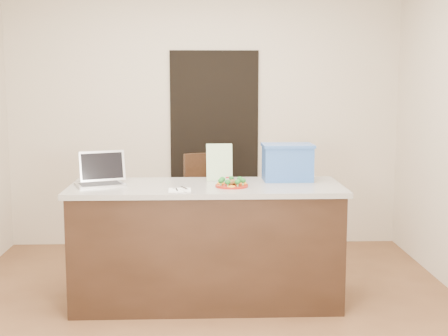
{
  "coord_description": "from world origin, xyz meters",
  "views": [
    {
      "loc": [
        -0.04,
        -4.4,
        1.72
      ],
      "look_at": [
        0.13,
        0.2,
        1.06
      ],
      "focal_mm": 50.0,
      "sensor_mm": 36.0,
      "label": 1
    }
  ],
  "objects_px": {
    "island": "(207,244)",
    "napkin": "(180,190)",
    "plate": "(232,185)",
    "blue_box": "(287,162)",
    "laptop": "(101,176)",
    "chair": "(208,203)",
    "yogurt_bottle": "(227,183)"
  },
  "relations": [
    {
      "from": "island",
      "to": "laptop",
      "type": "relative_size",
      "value": 4.99
    },
    {
      "from": "chair",
      "to": "blue_box",
      "type": "bearing_deg",
      "value": -70.23
    },
    {
      "from": "napkin",
      "to": "laptop",
      "type": "height_order",
      "value": "laptop"
    },
    {
      "from": "laptop",
      "to": "blue_box",
      "type": "bearing_deg",
      "value": -15.72
    },
    {
      "from": "yogurt_bottle",
      "to": "laptop",
      "type": "bearing_deg",
      "value": 171.33
    },
    {
      "from": "yogurt_bottle",
      "to": "laptop",
      "type": "xyz_separation_m",
      "value": [
        -0.96,
        0.15,
        0.04
      ]
    },
    {
      "from": "island",
      "to": "blue_box",
      "type": "height_order",
      "value": "blue_box"
    },
    {
      "from": "napkin",
      "to": "chair",
      "type": "height_order",
      "value": "chair"
    },
    {
      "from": "plate",
      "to": "blue_box",
      "type": "bearing_deg",
      "value": 31.5
    },
    {
      "from": "plate",
      "to": "napkin",
      "type": "relative_size",
      "value": 1.55
    },
    {
      "from": "blue_box",
      "to": "chair",
      "type": "height_order",
      "value": "blue_box"
    },
    {
      "from": "napkin",
      "to": "chair",
      "type": "bearing_deg",
      "value": 79.24
    },
    {
      "from": "plate",
      "to": "laptop",
      "type": "distance_m",
      "value": 1.0
    },
    {
      "from": "blue_box",
      "to": "laptop",
      "type": "bearing_deg",
      "value": -175.67
    },
    {
      "from": "chair",
      "to": "plate",
      "type": "bearing_deg",
      "value": -101.31
    },
    {
      "from": "plate",
      "to": "napkin",
      "type": "height_order",
      "value": "plate"
    },
    {
      "from": "island",
      "to": "plate",
      "type": "xyz_separation_m",
      "value": [
        0.19,
        -0.08,
        0.47
      ]
    },
    {
      "from": "napkin",
      "to": "laptop",
      "type": "relative_size",
      "value": 0.39
    },
    {
      "from": "napkin",
      "to": "yogurt_bottle",
      "type": "xyz_separation_m",
      "value": [
        0.35,
        0.15,
        0.03
      ]
    },
    {
      "from": "napkin",
      "to": "blue_box",
      "type": "relative_size",
      "value": 0.4
    },
    {
      "from": "plate",
      "to": "napkin",
      "type": "distance_m",
      "value": 0.41
    },
    {
      "from": "plate",
      "to": "blue_box",
      "type": "height_order",
      "value": "blue_box"
    },
    {
      "from": "island",
      "to": "napkin",
      "type": "relative_size",
      "value": 12.91
    },
    {
      "from": "yogurt_bottle",
      "to": "chair",
      "type": "relative_size",
      "value": 0.07
    },
    {
      "from": "yogurt_bottle",
      "to": "plate",
      "type": "bearing_deg",
      "value": -0.61
    },
    {
      "from": "blue_box",
      "to": "plate",
      "type": "bearing_deg",
      "value": -149.4
    },
    {
      "from": "napkin",
      "to": "yogurt_bottle",
      "type": "bearing_deg",
      "value": 22.7
    },
    {
      "from": "yogurt_bottle",
      "to": "blue_box",
      "type": "bearing_deg",
      "value": 29.77
    },
    {
      "from": "napkin",
      "to": "laptop",
      "type": "xyz_separation_m",
      "value": [
        -0.6,
        0.29,
        0.06
      ]
    },
    {
      "from": "blue_box",
      "to": "island",
      "type": "bearing_deg",
      "value": -163.91
    },
    {
      "from": "island",
      "to": "laptop",
      "type": "bearing_deg",
      "value": 175.4
    },
    {
      "from": "island",
      "to": "blue_box",
      "type": "distance_m",
      "value": 0.9
    }
  ]
}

